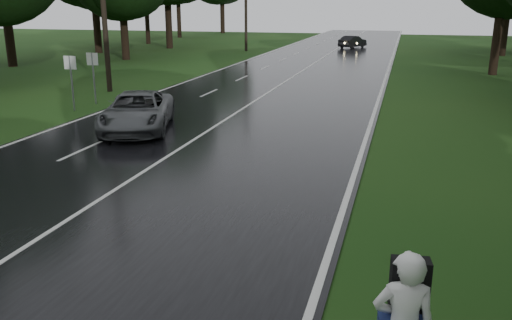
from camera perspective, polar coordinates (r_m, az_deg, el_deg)
The scene contains 12 objects.
road at distance 27.99m, azimuth 0.81°, elevation 6.81°, with size 12.00×140.00×0.04m, color black.
lane_center at distance 27.98m, azimuth 0.81°, elevation 6.86°, with size 0.12×140.00×0.01m, color silver.
grey_car at distance 20.67m, azimuth -12.47°, elevation 5.04°, with size 2.33×5.06×1.41m, color #515456.
far_car at distance 59.08m, azimuth 10.20°, elevation 12.23°, with size 1.33×3.82×1.26m, color black.
utility_pole_mid at distance 30.63m, azimuth -15.22°, elevation 7.04°, with size 1.80×0.28×9.83m, color black, non-canonical shape.
utility_pole_far at distance 54.83m, azimuth -1.05°, elevation 11.48°, with size 1.80×0.28×9.03m, color black, non-canonical shape.
road_sign_a at distance 25.52m, azimuth -18.67°, elevation 4.97°, with size 0.58×0.10×2.43m, color white, non-canonical shape.
road_sign_b at distance 26.98m, azimuth -16.59°, elevation 5.73°, with size 0.58×0.10×2.41m, color white, non-canonical shape.
tree_left_e at distance 47.76m, azimuth -13.58°, elevation 10.31°, with size 7.96×7.96×12.44m, color black, non-canonical shape.
tree_left_f at distance 58.89m, azimuth -9.12°, elevation 11.61°, with size 10.57×10.57×16.51m, color black, non-canonical shape.
tree_right_e at distance 39.84m, azimuth 23.74°, elevation 8.27°, with size 8.94×8.94×13.98m, color black, non-canonical shape.
tree_right_f at distance 54.62m, azimuth 24.59°, elevation 10.01°, with size 10.11×10.11×15.80m, color black, non-canonical shape.
Camera 1 is at (6.94, -6.71, 4.66)m, focal length 37.75 mm.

